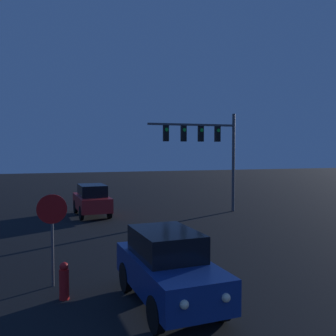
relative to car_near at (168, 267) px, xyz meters
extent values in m
cube|color=navy|center=(0.00, -0.05, -0.15)|extent=(1.85, 3.91, 0.75)
cube|color=black|center=(-0.01, 0.15, 0.53)|extent=(1.49, 2.08, 0.63)
cylinder|color=black|center=(0.82, -1.18, -0.53)|extent=(0.22, 0.77, 0.76)
cylinder|color=black|center=(-0.66, -1.27, -0.53)|extent=(0.22, 0.77, 0.76)
cylinder|color=black|center=(0.67, 1.18, -0.53)|extent=(0.22, 0.77, 0.76)
cylinder|color=black|center=(-0.81, 1.09, -0.53)|extent=(0.22, 0.77, 0.76)
sphere|color=#F9EFC6|center=(0.57, -1.94, -0.08)|extent=(0.18, 0.18, 0.18)
sphere|color=#F9EFC6|center=(-0.32, -2.00, -0.08)|extent=(0.18, 0.18, 0.18)
cube|color=#B21E1E|center=(-0.46, 12.69, -0.15)|extent=(1.84, 3.90, 0.75)
cube|color=black|center=(-0.44, 12.50, 0.53)|extent=(1.49, 2.08, 0.63)
cylinder|color=black|center=(-1.27, 13.83, -0.53)|extent=(0.22, 0.77, 0.76)
cylinder|color=black|center=(0.21, 13.92, -0.53)|extent=(0.22, 0.77, 0.76)
cylinder|color=black|center=(-1.12, 11.47, -0.53)|extent=(0.22, 0.77, 0.76)
cylinder|color=black|center=(0.36, 11.56, -0.53)|extent=(0.22, 0.77, 0.76)
sphere|color=#F9EFC6|center=(-1.01, 14.59, -0.08)|extent=(0.18, 0.18, 0.18)
sphere|color=#F9EFC6|center=(-0.13, 14.64, -0.08)|extent=(0.18, 0.18, 0.18)
cylinder|color=#4C4C51|center=(7.79, 11.67, 2.00)|extent=(0.18, 0.18, 5.81)
cube|color=#4C4C51|center=(5.15, 11.67, 4.21)|extent=(5.27, 0.12, 0.12)
cube|color=black|center=(6.73, 11.67, 3.70)|extent=(0.28, 0.28, 0.90)
cylinder|color=green|center=(6.73, 11.52, 3.90)|extent=(0.20, 0.02, 0.20)
cube|color=black|center=(5.68, 11.67, 3.70)|extent=(0.28, 0.28, 0.90)
cylinder|color=green|center=(5.68, 11.52, 3.90)|extent=(0.20, 0.02, 0.20)
cube|color=black|center=(4.63, 11.67, 3.70)|extent=(0.28, 0.28, 0.90)
cylinder|color=green|center=(4.63, 11.52, 3.90)|extent=(0.20, 0.02, 0.20)
cube|color=black|center=(3.57, 11.67, 3.70)|extent=(0.28, 0.28, 0.90)
cylinder|color=green|center=(3.57, 11.52, 3.90)|extent=(0.20, 0.02, 0.20)
cylinder|color=#4C4C51|center=(-2.62, 2.05, 0.35)|extent=(0.07, 0.07, 2.50)
cylinder|color=red|center=(-2.62, 2.03, 1.20)|extent=(0.79, 0.03, 0.79)
cylinder|color=red|center=(-2.36, 1.03, -0.53)|extent=(0.24, 0.24, 0.75)
sphere|color=red|center=(-2.36, 1.03, -0.08)|extent=(0.22, 0.22, 0.22)
camera|label=1|loc=(-2.65, -8.38, 2.80)|focal=40.00mm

